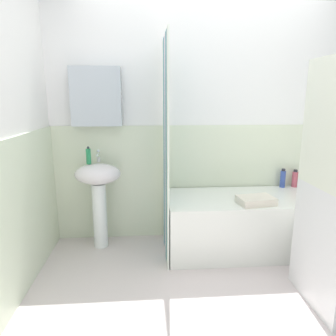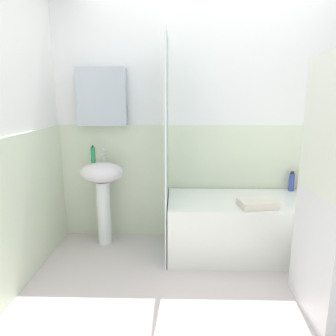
{
  "view_description": "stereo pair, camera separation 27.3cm",
  "coord_description": "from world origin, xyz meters",
  "px_view_note": "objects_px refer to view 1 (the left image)",
  "views": [
    {
      "loc": [
        -0.6,
        -1.9,
        1.47
      ],
      "look_at": [
        -0.4,
        0.76,
        0.86
      ],
      "focal_mm": 32.87,
      "sensor_mm": 36.0,
      "label": 1
    },
    {
      "loc": [
        -0.33,
        -1.9,
        1.47
      ],
      "look_at": [
        -0.4,
        0.76,
        0.86
      ],
      "focal_mm": 32.87,
      "sensor_mm": 36.0,
      "label": 2
    }
  ],
  "objects_px": {
    "body_wash_bottle": "(283,179)",
    "towel_folded": "(256,200)",
    "sink": "(98,187)",
    "shampoo_bottle": "(305,181)",
    "soap_dispenser": "(89,156)",
    "bathtub": "(248,223)",
    "lotion_bottle": "(295,179)"
  },
  "relations": [
    {
      "from": "bathtub",
      "to": "towel_folded",
      "type": "relative_size",
      "value": 5.05
    },
    {
      "from": "sink",
      "to": "bathtub",
      "type": "xyz_separation_m",
      "value": [
        1.46,
        -0.16,
        -0.36
      ]
    },
    {
      "from": "soap_dispenser",
      "to": "body_wash_bottle",
      "type": "bearing_deg",
      "value": 3.79
    },
    {
      "from": "soap_dispenser",
      "to": "body_wash_bottle",
      "type": "height_order",
      "value": "soap_dispenser"
    },
    {
      "from": "bathtub",
      "to": "shampoo_bottle",
      "type": "bearing_deg",
      "value": 22.41
    },
    {
      "from": "soap_dispenser",
      "to": "towel_folded",
      "type": "bearing_deg",
      "value": -13.55
    },
    {
      "from": "sink",
      "to": "shampoo_bottle",
      "type": "xyz_separation_m",
      "value": [
        2.16,
        0.13,
        -0.02
      ]
    },
    {
      "from": "soap_dispenser",
      "to": "bathtub",
      "type": "xyz_separation_m",
      "value": [
        1.54,
        -0.16,
        -0.66
      ]
    },
    {
      "from": "sink",
      "to": "shampoo_bottle",
      "type": "bearing_deg",
      "value": 3.39
    },
    {
      "from": "shampoo_bottle",
      "to": "towel_folded",
      "type": "relative_size",
      "value": 0.47
    },
    {
      "from": "soap_dispenser",
      "to": "lotion_bottle",
      "type": "bearing_deg",
      "value": 3.72
    },
    {
      "from": "bathtub",
      "to": "sink",
      "type": "bearing_deg",
      "value": 173.73
    },
    {
      "from": "bathtub",
      "to": "towel_folded",
      "type": "height_order",
      "value": "towel_folded"
    },
    {
      "from": "sink",
      "to": "bathtub",
      "type": "bearing_deg",
      "value": -6.27
    },
    {
      "from": "sink",
      "to": "towel_folded",
      "type": "xyz_separation_m",
      "value": [
        1.45,
        -0.37,
        -0.05
      ]
    },
    {
      "from": "lotion_bottle",
      "to": "bathtub",
      "type": "bearing_deg",
      "value": -153.07
    },
    {
      "from": "bathtub",
      "to": "body_wash_bottle",
      "type": "height_order",
      "value": "body_wash_bottle"
    },
    {
      "from": "sink",
      "to": "body_wash_bottle",
      "type": "distance_m",
      "value": 1.92
    },
    {
      "from": "bathtub",
      "to": "towel_folded",
      "type": "bearing_deg",
      "value": -94.45
    },
    {
      "from": "shampoo_bottle",
      "to": "bathtub",
      "type": "bearing_deg",
      "value": -157.59
    },
    {
      "from": "sink",
      "to": "body_wash_bottle",
      "type": "relative_size",
      "value": 4.22
    },
    {
      "from": "lotion_bottle",
      "to": "body_wash_bottle",
      "type": "relative_size",
      "value": 0.93
    },
    {
      "from": "soap_dispenser",
      "to": "towel_folded",
      "type": "relative_size",
      "value": 0.54
    },
    {
      "from": "body_wash_bottle",
      "to": "towel_folded",
      "type": "height_order",
      "value": "body_wash_bottle"
    },
    {
      "from": "sink",
      "to": "lotion_bottle",
      "type": "xyz_separation_m",
      "value": [
        2.05,
        0.14,
        0.0
      ]
    },
    {
      "from": "soap_dispenser",
      "to": "bathtub",
      "type": "height_order",
      "value": "soap_dispenser"
    },
    {
      "from": "soap_dispenser",
      "to": "shampoo_bottle",
      "type": "height_order",
      "value": "soap_dispenser"
    },
    {
      "from": "sink",
      "to": "shampoo_bottle",
      "type": "relative_size",
      "value": 5.79
    },
    {
      "from": "sink",
      "to": "lotion_bottle",
      "type": "relative_size",
      "value": 4.53
    },
    {
      "from": "bathtub",
      "to": "soap_dispenser",
      "type": "bearing_deg",
      "value": 174.02
    },
    {
      "from": "sink",
      "to": "soap_dispenser",
      "type": "height_order",
      "value": "soap_dispenser"
    },
    {
      "from": "bathtub",
      "to": "shampoo_bottle",
      "type": "xyz_separation_m",
      "value": [
        0.7,
        0.29,
        0.34
      ]
    }
  ]
}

